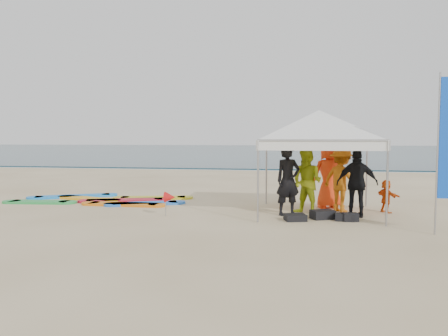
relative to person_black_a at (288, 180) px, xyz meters
name	(u,v)px	position (x,y,z in m)	size (l,w,h in m)	color
ground	(193,231)	(-2.01, -2.27, -0.92)	(120.00, 120.00, 0.00)	beige
ocean	(282,150)	(-2.01, 57.73, -0.88)	(160.00, 84.00, 0.08)	#0C2633
shoreline_foam	(260,170)	(-2.01, 15.93, -0.91)	(160.00, 1.20, 0.01)	silver
person_black_a	(288,180)	(0.00, 0.00, 0.00)	(0.67, 0.44, 1.84)	black
person_yellow	(307,182)	(0.50, 0.23, -0.05)	(0.84, 0.66, 1.74)	#ADBD1A
person_orange_a	(341,179)	(1.43, 0.83, -0.03)	(1.15, 0.66, 1.78)	#CB6612
person_black_b	(357,183)	(1.75, 0.01, -0.05)	(1.02, 0.43, 1.74)	black
person_orange_b	(329,175)	(1.13, 1.37, 0.04)	(0.94, 0.61, 1.92)	#FF4216
person_seated	(386,196)	(2.62, 0.86, -0.47)	(0.83, 0.26, 0.89)	#E25514
canopy_tent	(319,111)	(0.78, 0.40, 1.83)	(4.18, 4.18, 3.15)	#A5A5A8
marker_pennant	(170,197)	(-3.00, -0.65, -0.42)	(0.28, 0.28, 0.64)	#A5A5A8
gear_pile	(324,216)	(0.90, -0.54, -0.82)	(1.82, 0.90, 0.22)	black
surfboard_spread	(107,200)	(-5.75, 1.59, -0.88)	(5.26, 2.57, 0.07)	green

